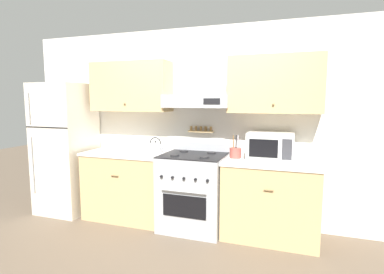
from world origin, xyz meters
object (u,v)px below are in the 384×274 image
Objects in this scene: refrigerator at (66,148)px; utensil_crock at (235,153)px; tea_kettle at (156,147)px; stove_range at (193,191)px; microwave at (270,146)px.

refrigerator reaches higher than utensil_crock.
stove_range is at bearing -9.99° from tea_kettle.
refrigerator is 7.59× the size of tea_kettle.
microwave is at bearing 7.34° from stove_range.
stove_range is at bearing 0.28° from refrigerator.
refrigerator is (-1.94, -0.01, 0.45)m from stove_range.
tea_kettle is at bearing -180.00° from utensil_crock.
microwave is at bearing 2.55° from refrigerator.
tea_kettle is at bearing 170.01° from stove_range.
microwave reaches higher than stove_range.
refrigerator is at bearing -177.44° from utensil_crock.
tea_kettle is 0.88× the size of utensil_crock.
utensil_crock is at bearing -177.50° from microwave.
tea_kettle is at bearing 4.53° from refrigerator.
tea_kettle reaches higher than stove_range.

